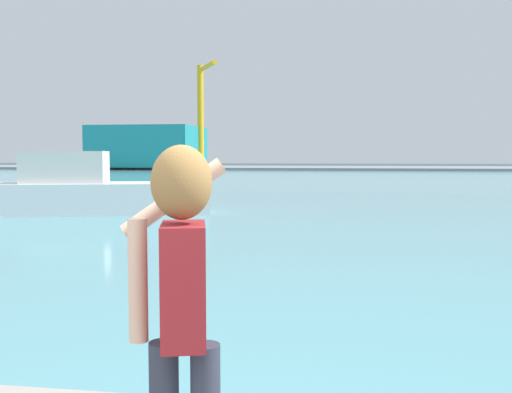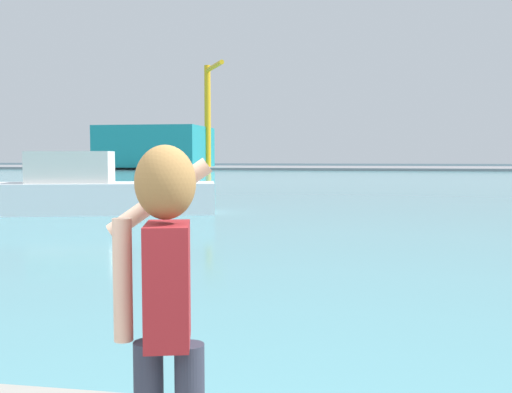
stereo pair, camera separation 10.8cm
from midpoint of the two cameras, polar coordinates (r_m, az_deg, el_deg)
The scene contains 7 objects.
ground_plane at distance 51.81m, azimuth 7.75°, elevation 1.64°, with size 220.00×220.00×0.00m, color #334751.
harbor_water at distance 53.81m, azimuth 7.79°, elevation 1.74°, with size 140.00×100.00×0.02m, color #599EA8.
far_shore_dock at distance 93.78m, azimuth 8.24°, elevation 2.83°, with size 140.00×20.00×0.39m, color gray.
person_photographer at distance 2.70m, azimuth -8.64°, elevation -9.34°, with size 0.54×0.54×1.74m.
boat_moored at distance 22.22m, azimuth -16.48°, elevation 0.47°, with size 8.81×4.33×2.33m.
warehouse_left at distance 94.12m, azimuth -10.69°, elevation 4.90°, with size 16.11×13.83×6.47m, color teal.
port_crane at distance 92.49m, azimuth -5.47°, elevation 8.96°, with size 4.98×8.34×16.28m.
Camera 1 is at (0.92, -1.77, 2.18)m, focal length 40.04 mm.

